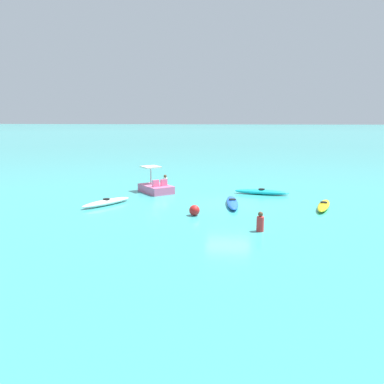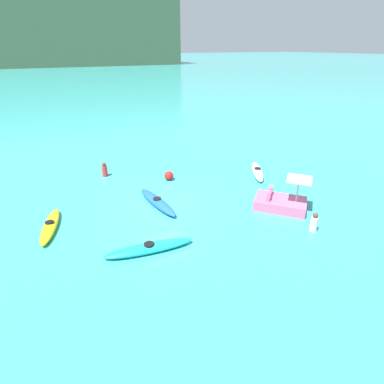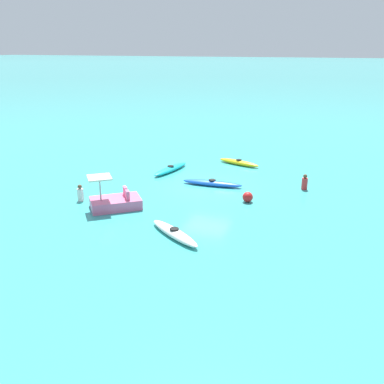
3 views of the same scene
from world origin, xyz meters
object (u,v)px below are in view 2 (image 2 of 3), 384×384
object	(u,v)px
kayak_yellow	(50,226)
person_near_shore	(105,170)
kayak_white	(257,171)
kayak_cyan	(149,248)
person_by_kayaks	(314,223)
buoy_red	(169,176)
kayak_blue	(157,202)
pedal_boat_pink	(281,202)

from	to	relation	value
kayak_yellow	person_near_shore	xyz separation A→B (m)	(3.65, 4.83, 0.22)
kayak_white	person_near_shore	distance (m)	9.38
kayak_yellow	kayak_white	world-z (taller)	same
kayak_cyan	person_by_kayaks	world-z (taller)	person_by_kayaks
buoy_red	kayak_blue	bearing A→B (deg)	-125.72
kayak_white	buoy_red	xyz separation A→B (m)	(-5.23, 1.77, 0.11)
person_near_shore	kayak_yellow	bearing A→B (deg)	-127.07
kayak_cyan	kayak_blue	world-z (taller)	same
kayak_cyan	kayak_yellow	size ratio (longest dim) A/B	1.15
person_near_shore	person_by_kayaks	world-z (taller)	same
kayak_blue	person_by_kayaks	distance (m)	7.36
kayak_yellow	person_by_kayaks	distance (m)	11.37
kayak_white	pedal_boat_pink	world-z (taller)	pedal_boat_pink
kayak_yellow	pedal_boat_pink	distance (m)	10.65
kayak_white	buoy_red	world-z (taller)	buoy_red
kayak_cyan	kayak_blue	xyz separation A→B (m)	(1.80, 3.44, -0.00)
kayak_cyan	kayak_blue	size ratio (longest dim) A/B	1.00
kayak_cyan	kayak_white	size ratio (longest dim) A/B	1.15
pedal_boat_pink	buoy_red	bearing A→B (deg)	119.27
person_near_shore	person_by_kayaks	xyz separation A→B (m)	(6.22, -10.46, 0.00)
kayak_blue	buoy_red	bearing A→B (deg)	54.28
kayak_white	person_near_shore	world-z (taller)	person_near_shore
kayak_yellow	person_by_kayaks	xyz separation A→B (m)	(9.87, -5.63, 0.22)
kayak_cyan	kayak_yellow	bearing A→B (deg)	131.25
pedal_boat_pink	person_by_kayaks	world-z (taller)	pedal_boat_pink
kayak_blue	person_near_shore	distance (m)	5.16
kayak_cyan	person_near_shore	distance (m)	8.45
kayak_cyan	person_near_shore	size ratio (longest dim) A/B	4.02
kayak_blue	buoy_red	xyz separation A→B (m)	(1.85, 2.57, 0.11)
kayak_cyan	kayak_blue	distance (m)	3.89
pedal_boat_pink	buoy_red	size ratio (longest dim) A/B	5.21
kayak_yellow	buoy_red	world-z (taller)	buoy_red
kayak_white	kayak_blue	bearing A→B (deg)	-173.49
kayak_blue	buoy_red	distance (m)	3.17
kayak_blue	person_by_kayaks	xyz separation A→B (m)	(4.91, -5.47, 0.22)
kayak_cyan	pedal_boat_pink	distance (m)	6.93
kayak_cyan	pedal_boat_pink	world-z (taller)	pedal_boat_pink
kayak_cyan	person_by_kayaks	xyz separation A→B (m)	(6.72, -2.03, 0.22)
kayak_cyan	kayak_yellow	world-z (taller)	same
kayak_blue	person_near_shore	size ratio (longest dim) A/B	4.00
kayak_cyan	kayak_white	distance (m)	9.85
kayak_blue	person_near_shore	world-z (taller)	person_near_shore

